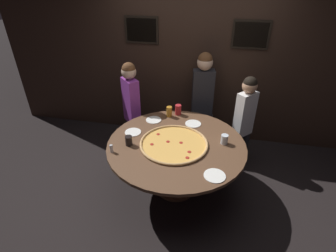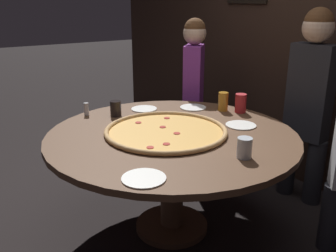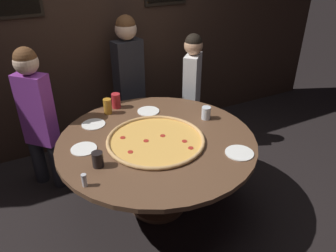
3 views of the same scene
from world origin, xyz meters
The scene contains 15 objects.
ground_plane centered at (0.00, 0.00, 0.00)m, with size 24.00×24.00×0.00m, color black.
back_wall centered at (0.00, 1.44, 1.30)m, with size 6.40×0.08×2.60m.
dining_table centered at (0.00, 0.00, 0.62)m, with size 1.68×1.68×0.74m.
giant_pizza centered at (-0.03, -0.03, 0.75)m, with size 0.83×0.83×0.03m.
drink_cup_centre_back centered at (-0.22, 0.64, 0.81)m, with size 0.08×0.08×0.15m, color #BC7A23.
drink_cup_near_right centered at (0.57, 0.11, 0.80)m, with size 0.09×0.09×0.12m, color silver.
drink_cup_beside_pizza centered at (-0.10, 0.72, 0.81)m, with size 0.09×0.09×0.15m, color #B22328.
drink_cup_far_left centered at (-0.55, -0.15, 0.80)m, with size 0.08×0.08×0.12m, color black.
white_plate_left_side centered at (0.49, -0.50, 0.74)m, with size 0.23×0.23×0.01m, color white.
white_plate_right_side centered at (-0.41, 0.48, 0.74)m, with size 0.21×0.21×0.01m, color white.
white_plate_near_front centered at (-0.59, 0.12, 0.74)m, with size 0.21×0.21×0.01m, color white.
white_plate_far_back centered at (0.14, 0.49, 0.74)m, with size 0.22×0.22×0.01m, color white.
condiment_shaker centered at (-0.70, -0.32, 0.79)m, with size 0.04×0.04×0.10m.
diner_side_left centered at (0.20, 1.15, 0.87)m, with size 0.40×0.23×1.54m.
diner_far_left centered at (-0.84, 0.81, 0.81)m, with size 0.34×0.35×1.43m.
Camera 2 is at (1.96, -1.32, 1.59)m, focal length 40.00 mm.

